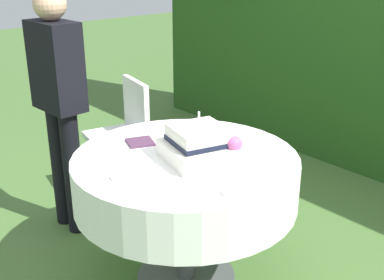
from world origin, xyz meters
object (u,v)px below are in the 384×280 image
napkin_stack (140,142)px  serving_plate_far (237,192)px  garden_chair (125,127)px  standing_person (59,97)px  cake_table (186,179)px  wedding_cake (200,145)px  serving_plate_near (124,176)px

napkin_stack → serving_plate_far: bearing=-1.6°
garden_chair → standing_person: size_ratio=0.56×
garden_chair → standing_person: 0.73m
standing_person → cake_table: bearing=12.9°
wedding_cake → serving_plate_far: bearing=-17.4°
napkin_stack → garden_chair: bearing=152.2°
serving_plate_near → standing_person: 1.00m
napkin_stack → serving_plate_near: bearing=-45.4°
cake_table → napkin_stack: size_ratio=8.43×
napkin_stack → garden_chair: size_ratio=0.16×
cake_table → napkin_stack: (-0.31, -0.07, 0.14)m
serving_plate_near → garden_chair: 1.41m
cake_table → garden_chair: garden_chair is taller
napkin_stack → garden_chair: garden_chair is taller
wedding_cake → garden_chair: wedding_cake is taller
serving_plate_far → napkin_stack: size_ratio=0.99×
garden_chair → standing_person: (0.18, -0.59, 0.39)m
serving_plate_near → standing_person: size_ratio=0.08×
serving_plate_far → garden_chair: garden_chair is taller
wedding_cake → napkin_stack: 0.41m
standing_person → napkin_stack: bearing=12.5°
standing_person → wedding_cake: bearing=13.2°
wedding_cake → garden_chair: size_ratio=0.46×
napkin_stack → cake_table: bearing=13.7°
wedding_cake → serving_plate_far: size_ratio=2.89×
wedding_cake → napkin_stack: (-0.39, -0.10, -0.08)m
cake_table → garden_chair: (-1.15, 0.37, -0.10)m
wedding_cake → cake_table: bearing=-163.4°
serving_plate_far → standing_person: 1.46m
wedding_cake → serving_plate_far: wedding_cake is taller
serving_plate_far → serving_plate_near: bearing=-147.9°
serving_plate_near → napkin_stack: (-0.31, 0.32, 0.00)m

